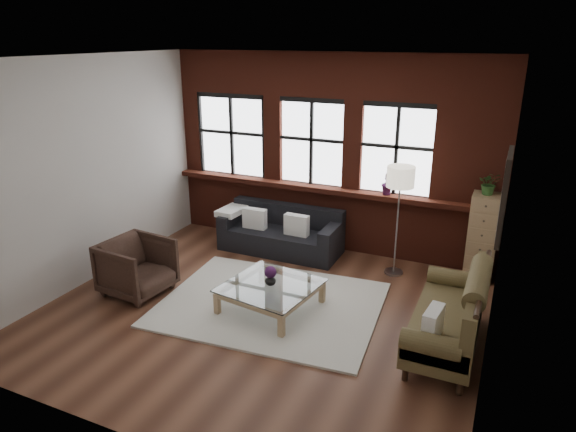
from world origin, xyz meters
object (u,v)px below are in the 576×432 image
at_px(vase, 271,280).
at_px(floor_lamp, 398,217).
at_px(dark_sofa, 281,231).
at_px(drawer_chest, 482,237).
at_px(coffee_table, 271,297).
at_px(vintage_settee, 447,310).
at_px(armchair, 137,267).

xyz_separation_m(vase, floor_lamp, (1.23, 1.76, 0.47)).
distance_m(dark_sofa, vase, 1.95).
bearing_deg(drawer_chest, coffee_table, -138.84).
xyz_separation_m(dark_sofa, vintage_settee, (2.92, -1.77, 0.13)).
distance_m(coffee_table, vase, 0.26).
bearing_deg(vase, coffee_table, 14.04).
xyz_separation_m(dark_sofa, vase, (0.70, -1.82, 0.08)).
height_order(vintage_settee, vase, vintage_settee).
bearing_deg(coffee_table, floor_lamp, 54.96).
height_order(vase, floor_lamp, floor_lamp).
bearing_deg(armchair, vase, -74.56).
xyz_separation_m(drawer_chest, floor_lamp, (-1.18, -0.35, 0.26)).
height_order(armchair, floor_lamp, floor_lamp).
relative_size(coffee_table, vase, 7.42).
height_order(armchair, drawer_chest, drawer_chest).
xyz_separation_m(coffee_table, floor_lamp, (1.23, 1.76, 0.73)).
height_order(drawer_chest, floor_lamp, floor_lamp).
distance_m(dark_sofa, coffee_table, 1.96).
height_order(vintage_settee, floor_lamp, floor_lamp).
relative_size(dark_sofa, vintage_settee, 1.09).
bearing_deg(floor_lamp, armchair, -146.37).
distance_m(vase, floor_lamp, 2.20).
relative_size(vintage_settee, armchair, 2.15).
height_order(dark_sofa, vintage_settee, vintage_settee).
height_order(coffee_table, drawer_chest, drawer_chest).
relative_size(coffee_table, drawer_chest, 0.85).
xyz_separation_m(armchair, coffee_table, (1.91, 0.33, -0.21)).
bearing_deg(drawer_chest, floor_lamp, -163.41).
relative_size(dark_sofa, vase, 13.29).
xyz_separation_m(vintage_settee, coffee_table, (-2.22, -0.05, -0.31)).
distance_m(coffee_table, drawer_chest, 3.24).
xyz_separation_m(vase, drawer_chest, (2.41, 2.11, 0.21)).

